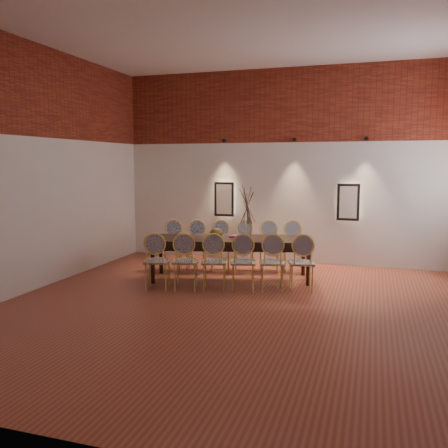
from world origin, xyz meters
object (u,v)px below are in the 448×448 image
(chair_far_a, at_px, (172,246))
(chair_far_b, at_px, (196,246))
(chair_near_c, at_px, (214,262))
(chair_far_f, at_px, (293,247))
(dining_table, at_px, (231,259))
(chair_far_d, at_px, (244,246))
(chair_near_b, at_px, (186,261))
(chair_far_c, at_px, (220,246))
(bowl, at_px, (216,233))
(chair_far_e, at_px, (269,247))
(vase, at_px, (247,230))
(book, at_px, (237,236))
(chair_near_a, at_px, (157,261))
(chair_near_d, at_px, (243,262))
(chair_near_f, at_px, (301,263))
(chair_near_e, at_px, (272,262))

(chair_far_a, xyz_separation_m, chair_far_b, (0.46, 0.12, 0.00))
(chair_near_c, bearing_deg, chair_far_f, 46.06)
(dining_table, height_order, chair_far_a, chair_far_a)
(chair_far_d, bearing_deg, chair_near_b, 57.28)
(chair_far_a, relative_size, chair_far_d, 1.00)
(dining_table, relative_size, chair_far_d, 3.02)
(chair_far_c, bearing_deg, bowl, 88.68)
(chair_near_b, relative_size, chair_far_e, 1.00)
(vase, bearing_deg, chair_far_e, 74.47)
(chair_far_b, bearing_deg, chair_far_a, -0.00)
(bowl, bearing_deg, book, 37.84)
(chair_far_c, relative_size, book, 3.62)
(dining_table, bearing_deg, chair_far_b, 133.94)
(chair_far_d, bearing_deg, book, 77.88)
(bowl, height_order, book, bowl)
(book, bearing_deg, chair_far_a, 168.07)
(chair_near_c, distance_m, chair_far_c, 1.47)
(chair_near_a, bearing_deg, dining_table, 31.91)
(chair_near_d, distance_m, bowl, 0.92)
(dining_table, distance_m, chair_near_f, 1.40)
(chair_far_a, relative_size, vase, 3.13)
(chair_near_e, relative_size, chair_far_e, 1.00)
(chair_near_b, relative_size, chair_near_f, 1.00)
(chair_far_b, bearing_deg, chair_far_d, -180.00)
(chair_near_a, height_order, chair_near_b, same)
(dining_table, xyz_separation_m, chair_far_a, (-1.33, 0.42, 0.09))
(chair_near_b, relative_size, chair_near_d, 1.00)
(bowl, bearing_deg, chair_near_f, -11.28)
(chair_near_a, xyz_separation_m, chair_far_d, (1.01, 1.78, 0.00))
(chair_far_e, height_order, bowl, chair_far_e)
(chair_near_d, bearing_deg, chair_far_c, 107.81)
(chair_near_e, distance_m, chair_far_c, 1.75)
(chair_near_b, bearing_deg, chair_far_c, 72.19)
(chair_near_c, xyz_separation_m, book, (0.12, 0.90, 0.30))
(chair_near_a, bearing_deg, chair_near_d, -0.00)
(chair_near_c, relative_size, chair_far_c, 1.00)
(chair_near_a, bearing_deg, chair_far_b, 72.19)
(chair_far_e, bearing_deg, chair_near_c, 57.28)
(chair_near_f, relative_size, chair_far_d, 1.00)
(chair_near_c, bearing_deg, chair_far_c, 90.00)
(chair_near_d, distance_m, chair_far_c, 1.55)
(chair_far_d, bearing_deg, chair_far_a, 0.00)
(chair_near_f, xyz_separation_m, chair_far_e, (-0.82, 1.31, 0.00))
(chair_near_d, distance_m, chair_far_f, 1.75)
(bowl, bearing_deg, chair_near_a, -129.26)
(chair_near_a, bearing_deg, bowl, 36.49)
(chair_far_b, distance_m, chair_far_f, 1.89)
(chair_near_c, distance_m, vase, 1.00)
(chair_near_b, xyz_separation_m, chair_near_e, (1.37, 0.35, 0.00))
(bowl, bearing_deg, chair_near_b, -109.29)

